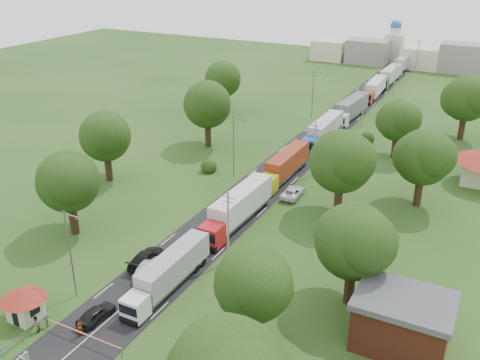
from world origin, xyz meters
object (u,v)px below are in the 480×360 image
Objects in this scene: boom_barrier at (71,329)px; car_lane_mid at (151,268)px; car_lane_front at (96,314)px; guard_booth at (24,300)px; truck_0 at (169,272)px; info_sign at (340,132)px; pedestrian_near at (80,328)px.

car_lane_mid is at bearing 88.28° from boom_barrier.
boom_barrier is 3.01m from car_lane_front.
guard_booth reaches higher than boom_barrier.
truck_0 is 8.49m from car_lane_front.
car_lane_mid is at bearing -97.34° from info_sign.
pedestrian_near is at bearing -107.02° from truck_0.
pedestrian_near reaches higher than car_lane_front.
guard_booth is 1.03× the size of car_lane_front.
info_sign is (6.56, 60.00, 2.11)m from boom_barrier.
car_lane_mid is at bearing -85.94° from car_lane_front.
info_sign reaches higher than guard_booth.
boom_barrier is 2.25× the size of info_sign.
truck_0 is at bearing -93.30° from info_sign.
pedestrian_near is (-5.96, -59.50, -2.14)m from info_sign.
pedestrian_near is at bearing 83.62° from car_lane_mid.
car_lane_mid is 11.38m from pedestrian_near.
guard_booth reaches higher than car_lane_front.
boom_barrier is at bearing -179.33° from pedestrian_near.
boom_barrier is 5.98m from guard_booth.
truck_0 is 7.86× the size of pedestrian_near.
info_sign is at bearing -92.15° from car_lane_front.
pedestrian_near is at bearing 99.49° from car_lane_front.
boom_barrier is 2.16× the size of car_lane_front.
truck_0 is at bearing 70.84° from boom_barrier.
pedestrian_near is (0.24, -2.49, 0.14)m from car_lane_front.
car_lane_front is at bearing 83.18° from boom_barrier.
info_sign is 49.41m from truck_0.
truck_0 is at bearing -109.49° from car_lane_front.
car_lane_front reaches higher than boom_barrier.
boom_barrier is 2.10× the size of guard_booth.
guard_booth is 61.27m from info_sign.
boom_barrier is 5.35× the size of pedestrian_near.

